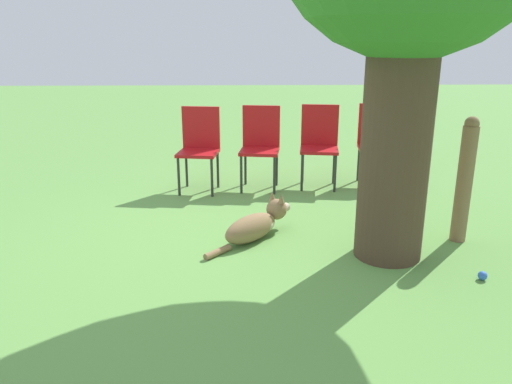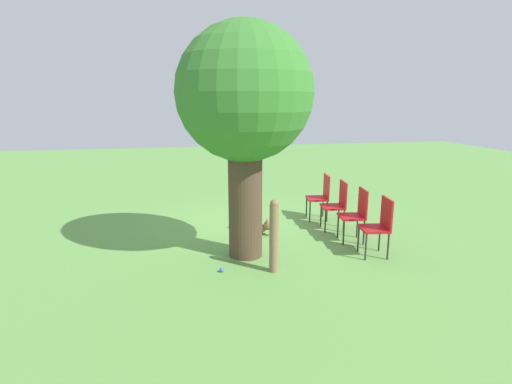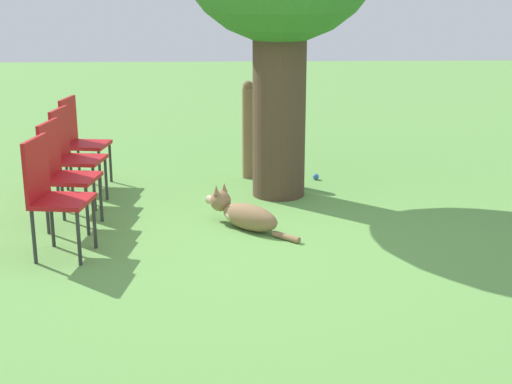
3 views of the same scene
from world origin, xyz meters
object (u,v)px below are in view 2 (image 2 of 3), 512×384
(dog, at_px, (256,226))
(red_chair_0, at_px, (321,194))
(oak_tree, at_px, (245,99))
(red_chair_3, at_px, (380,223))
(red_chair_2, at_px, (356,212))
(red_chair_1, at_px, (337,202))
(fence_post, at_px, (274,236))
(tennis_ball, at_px, (222,270))

(dog, xyz_separation_m, red_chair_0, (-1.53, -0.62, 0.42))
(oak_tree, bearing_deg, dog, -110.28)
(oak_tree, height_order, red_chair_3, oak_tree)
(dog, bearing_deg, red_chair_2, 17.37)
(oak_tree, height_order, dog, oak_tree)
(red_chair_2, xyz_separation_m, red_chair_3, (-0.07, 0.70, 0.00))
(oak_tree, height_order, red_chair_1, oak_tree)
(fence_post, height_order, tennis_ball, fence_post)
(oak_tree, bearing_deg, red_chair_1, -153.87)
(red_chair_0, bearing_deg, oak_tree, 49.22)
(oak_tree, distance_m, red_chair_2, 2.84)
(tennis_ball, bearing_deg, red_chair_1, -147.51)
(tennis_ball, bearing_deg, red_chair_3, -176.67)
(fence_post, distance_m, red_chair_2, 2.01)
(oak_tree, xyz_separation_m, red_chair_3, (-2.12, 0.44, -1.95))
(red_chair_0, bearing_deg, red_chair_2, 103.39)
(oak_tree, bearing_deg, red_chair_2, -172.52)
(red_chair_3, bearing_deg, oak_tree, -3.58)
(oak_tree, bearing_deg, red_chair_0, -138.83)
(red_chair_0, bearing_deg, dog, 30.03)
(red_chair_1, relative_size, tennis_ball, 14.13)
(red_chair_0, xyz_separation_m, red_chair_3, (-0.20, 2.11, 0.00))
(dog, height_order, red_chair_2, red_chair_2)
(red_chair_1, relative_size, red_chair_2, 1.00)
(fence_post, xyz_separation_m, red_chair_1, (-1.69, -1.69, -0.01))
(fence_post, xyz_separation_m, tennis_ball, (0.76, -0.13, -0.52))
(oak_tree, height_order, tennis_ball, oak_tree)
(red_chair_0, height_order, red_chair_1, same)
(red_chair_1, xyz_separation_m, red_chair_2, (-0.07, 0.70, 0.00))
(dog, xyz_separation_m, red_chair_3, (-1.72, 1.50, 0.42))
(red_chair_0, distance_m, red_chair_3, 2.12)
(red_chair_0, xyz_separation_m, tennis_ball, (2.38, 2.26, -0.52))
(oak_tree, relative_size, dog, 4.41)
(red_chair_1, xyz_separation_m, red_chair_3, (-0.13, 1.41, 0.00))
(fence_post, bearing_deg, red_chair_0, -124.15)
(oak_tree, height_order, red_chair_0, oak_tree)
(red_chair_0, bearing_deg, red_chair_1, 103.39)
(oak_tree, distance_m, red_chair_0, 3.21)
(red_chair_0, height_order, red_chair_2, same)
(dog, distance_m, fence_post, 1.83)
(dog, bearing_deg, red_chair_3, 1.95)
(red_chair_0, xyz_separation_m, red_chair_2, (-0.13, 1.41, 0.00))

